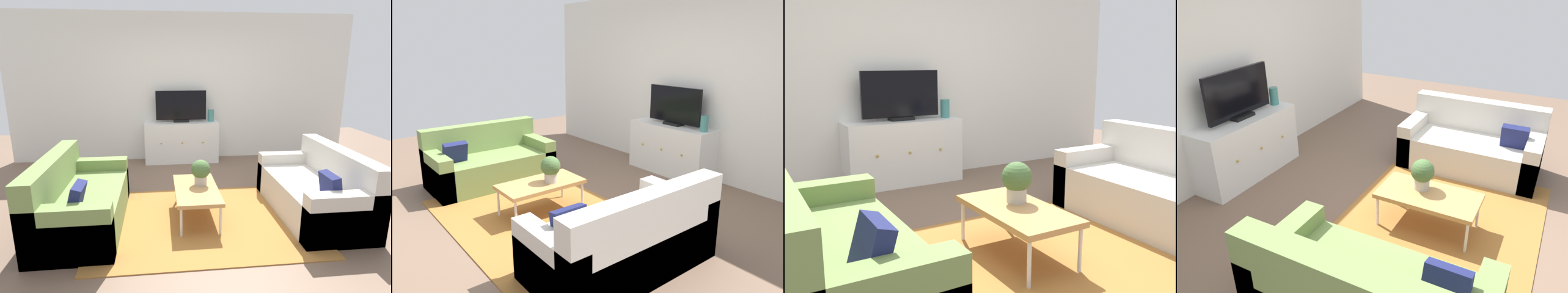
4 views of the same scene
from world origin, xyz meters
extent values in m
plane|color=brown|center=(0.00, 0.00, 0.00)|extent=(10.00, 10.00, 0.00)
cube|color=silver|center=(0.00, 2.55, 1.35)|extent=(6.40, 0.12, 2.70)
cube|color=#9E662D|center=(0.00, -0.15, 0.01)|extent=(2.50, 1.90, 0.01)
cube|color=olive|center=(-1.35, -0.10, 0.21)|extent=(0.84, 1.67, 0.42)
cube|color=olive|center=(-1.67, -0.10, 0.41)|extent=(0.20, 1.67, 0.82)
cube|color=olive|center=(-1.35, 0.65, 0.29)|extent=(0.84, 0.18, 0.57)
cube|color=olive|center=(-1.35, -0.85, 0.29)|extent=(0.84, 0.18, 0.57)
cube|color=#191E4C|center=(-1.30, -0.61, 0.54)|extent=(0.18, 0.30, 0.32)
cube|color=beige|center=(1.35, -0.10, 0.21)|extent=(0.84, 1.67, 0.42)
cube|color=beige|center=(1.67, -0.10, 0.41)|extent=(0.20, 1.67, 0.82)
cube|color=beige|center=(1.35, 0.65, 0.29)|extent=(0.84, 0.18, 0.57)
cube|color=beige|center=(1.35, -0.85, 0.29)|extent=(0.84, 0.18, 0.57)
cube|color=#191E4C|center=(1.30, -0.61, 0.54)|extent=(0.15, 0.30, 0.31)
cube|color=#B7844C|center=(-0.06, -0.06, 0.36)|extent=(0.51, 0.97, 0.04)
cylinder|color=silver|center=(-0.28, -0.50, 0.17)|extent=(0.03, 0.03, 0.34)
cylinder|color=silver|center=(0.15, -0.50, 0.17)|extent=(0.03, 0.03, 0.34)
cylinder|color=silver|center=(-0.28, 0.39, 0.17)|extent=(0.03, 0.03, 0.34)
cylinder|color=silver|center=(0.15, 0.39, 0.17)|extent=(0.03, 0.03, 0.34)
cylinder|color=#B7B2A8|center=(0.00, 0.04, 0.44)|extent=(0.15, 0.15, 0.11)
sphere|color=#426033|center=(0.00, 0.04, 0.58)|extent=(0.23, 0.23, 0.23)
cube|color=white|center=(-0.08, 2.27, 0.38)|extent=(1.35, 0.44, 0.75)
sphere|color=#B79338|center=(-0.45, 2.04, 0.41)|extent=(0.03, 0.03, 0.03)
sphere|color=#B79338|center=(-0.08, 2.04, 0.41)|extent=(0.03, 0.03, 0.03)
sphere|color=#B79338|center=(0.30, 2.04, 0.41)|extent=(0.03, 0.03, 0.03)
cube|color=black|center=(-0.08, 2.29, 0.77)|extent=(0.28, 0.16, 0.04)
cube|color=black|center=(-0.08, 2.29, 1.06)|extent=(0.92, 0.04, 0.53)
cylinder|color=teal|center=(0.48, 2.27, 0.86)|extent=(0.11, 0.11, 0.22)
camera|label=1|loc=(-0.48, -3.60, 1.83)|focal=29.60mm
camera|label=2|loc=(3.55, -2.19, 1.96)|focal=34.99mm
camera|label=3|loc=(-1.83, -2.56, 1.42)|focal=40.26mm
camera|label=4|loc=(-3.06, -1.01, 2.36)|focal=34.86mm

